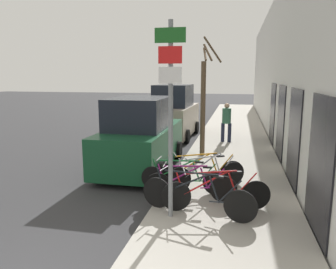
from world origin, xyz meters
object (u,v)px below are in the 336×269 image
at_px(bicycle_2, 190,185).
at_px(parked_car_1, 174,114).
at_px(bicycle_4, 207,174).
at_px(bicycle_5, 201,172).
at_px(bicycle_3, 183,178).
at_px(pedestrian_near, 227,120).
at_px(bicycle_1, 216,193).
at_px(street_tree, 204,102).
at_px(bicycle_0, 197,196).
at_px(signpost, 171,109).
at_px(parked_car_0, 141,137).

xyz_separation_m(bicycle_2, parked_car_1, (-2.01, 8.33, 0.62)).
bearing_deg(bicycle_4, bicycle_5, 14.15).
distance_m(bicycle_3, pedestrian_near, 6.57).
distance_m(bicycle_2, bicycle_3, 0.56).
bearing_deg(bicycle_2, bicycle_5, -9.76).
bearing_deg(bicycle_1, pedestrian_near, -13.65).
bearing_deg(bicycle_1, street_tree, -4.84).
height_order(bicycle_0, bicycle_3, bicycle_0).
xyz_separation_m(bicycle_1, pedestrian_near, (-0.07, 7.43, 0.59)).
xyz_separation_m(bicycle_4, street_tree, (-0.47, 3.53, 1.54)).
relative_size(parked_car_1, pedestrian_near, 2.54).
distance_m(parked_car_1, pedestrian_near, 2.88).
bearing_deg(signpost, bicycle_2, 73.79).
height_order(parked_car_0, parked_car_1, parked_car_1).
height_order(bicycle_0, street_tree, street_tree).
distance_m(bicycle_5, parked_car_1, 7.62).
relative_size(bicycle_0, bicycle_4, 1.32).
relative_size(bicycle_1, bicycle_4, 1.24).
height_order(bicycle_0, parked_car_1, parked_car_1).
bearing_deg(bicycle_1, bicycle_3, 28.28).
xyz_separation_m(bicycle_3, bicycle_5, (0.37, 0.53, 0.02)).
height_order(signpost, pedestrian_near, signpost).
height_order(bicycle_1, parked_car_1, parked_car_1).
height_order(bicycle_2, parked_car_0, parked_car_0).
bearing_deg(bicycle_3, bicycle_1, -136.04).
height_order(bicycle_0, bicycle_4, bicycle_0).
bearing_deg(signpost, street_tree, 89.06).
height_order(bicycle_4, parked_car_0, parked_car_0).
bearing_deg(bicycle_2, bicycle_3, 23.03).
relative_size(bicycle_2, parked_car_0, 0.47).
distance_m(bicycle_1, bicycle_5, 1.55).
xyz_separation_m(bicycle_5, parked_car_0, (-2.13, 1.76, 0.51)).
xyz_separation_m(bicycle_0, parked_car_1, (-2.25, 9.08, 0.59)).
distance_m(bicycle_2, bicycle_4, 0.92).
distance_m(signpost, bicycle_0, 1.89).
bearing_deg(bicycle_2, pedestrian_near, -7.56).
relative_size(bicycle_4, pedestrian_near, 1.09).
bearing_deg(bicycle_2, street_tree, -0.73).
xyz_separation_m(bicycle_2, bicycle_4, (0.29, 0.87, 0.01)).
relative_size(bicycle_2, parked_car_1, 0.49).
xyz_separation_m(bicycle_4, parked_car_1, (-2.30, 7.46, 0.62)).
bearing_deg(bicycle_5, bicycle_4, -155.39).
relative_size(parked_car_0, pedestrian_near, 2.71).
height_order(signpost, street_tree, street_tree).
bearing_deg(bicycle_3, bicycle_5, -33.15).
xyz_separation_m(bicycle_0, bicycle_4, (0.05, 1.63, -0.03)).
relative_size(bicycle_2, bicycle_4, 1.15).
distance_m(bicycle_2, parked_car_1, 8.59).
height_order(bicycle_3, bicycle_5, bicycle_5).
bearing_deg(pedestrian_near, bicycle_3, 86.98).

